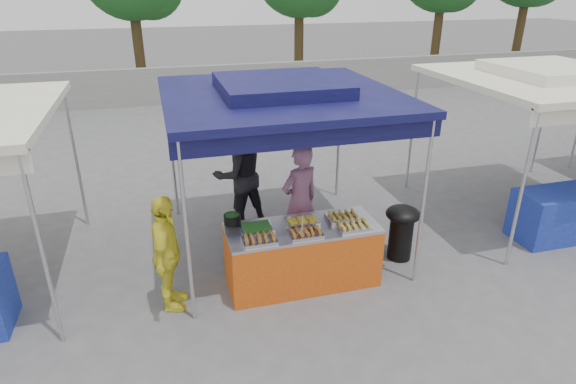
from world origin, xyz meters
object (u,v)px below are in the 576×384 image
object	(u,v)px
vendor_woman	(300,202)
customer_person	(167,254)
wok_burner	(402,228)
helper_man	(239,175)
cooking_pot	(232,219)
vendor_table	(302,255)

from	to	relation	value
vendor_woman	customer_person	bearing A→B (deg)	2.05
wok_burner	helper_man	xyz separation A→B (m)	(-2.08, 1.69, 0.41)
wok_burner	helper_man	bearing A→B (deg)	138.56
vendor_woman	helper_man	distance (m)	1.34
customer_person	vendor_woman	bearing A→B (deg)	-55.79
cooking_pot	helper_man	bearing A→B (deg)	76.49
vendor_table	cooking_pot	xyz separation A→B (m)	(-0.87, 0.33, 0.49)
vendor_table	customer_person	world-z (taller)	customer_person
vendor_table	helper_man	size ratio (longest dim) A/B	1.10
cooking_pot	customer_person	xyz separation A→B (m)	(-0.88, -0.41, -0.15)
wok_burner	customer_person	bearing A→B (deg)	-177.44
cooking_pot	customer_person	size ratio (longest dim) A/B	0.15
cooking_pot	customer_person	distance (m)	0.98
helper_man	vendor_table	bearing A→B (deg)	89.84
vendor_woman	helper_man	size ratio (longest dim) A/B	0.94
cooking_pot	wok_burner	bearing A→B (deg)	-2.89
vendor_table	vendor_woman	distance (m)	0.88
vendor_table	helper_man	xyz separation A→B (m)	(-0.49, 1.90, 0.48)
vendor_woman	customer_person	world-z (taller)	vendor_woman
vendor_table	vendor_woman	bearing A→B (deg)	75.62
vendor_woman	vendor_table	bearing A→B (deg)	54.82
vendor_table	helper_man	bearing A→B (deg)	104.57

